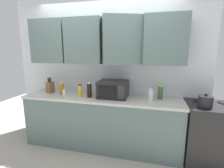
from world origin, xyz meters
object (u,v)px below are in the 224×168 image
(knife_block, at_px, (50,87))
(bottle_green_oil, at_px, (160,93))
(kettle, at_px, (205,101))
(bottle_clear_tall, at_px, (64,93))
(bottle_amber_vinegar, at_px, (62,89))
(bottle_soy_dark, at_px, (89,90))
(microwave, at_px, (113,89))
(bottle_white_jar, at_px, (151,95))
(bottle_yellow_mustard, at_px, (80,91))
(stove_range, at_px, (211,134))

(knife_block, relative_size, bottle_green_oil, 1.29)
(kettle, relative_size, bottle_clear_tall, 1.31)
(bottle_amber_vinegar, xyz_separation_m, bottle_soy_dark, (0.53, -0.04, 0.01))
(bottle_green_oil, bearing_deg, microwave, -173.63)
(bottle_white_jar, xyz_separation_m, bottle_yellow_mustard, (-1.16, -0.06, 0.01))
(knife_block, bearing_deg, bottle_amber_vinegar, -13.66)
(knife_block, bearing_deg, bottle_green_oil, 1.91)
(bottle_clear_tall, xyz_separation_m, bottle_soy_dark, (0.40, 0.11, 0.06))
(microwave, distance_m, bottle_yellow_mustard, 0.56)
(stove_range, distance_m, microwave, 1.63)
(stove_range, height_order, bottle_amber_vinegar, bottle_amber_vinegar)
(kettle, bearing_deg, bottle_amber_vinegar, 176.71)
(microwave, xyz_separation_m, bottle_soy_dark, (-0.38, -0.09, -0.02))
(kettle, distance_m, bottle_clear_tall, 2.14)
(bottle_white_jar, xyz_separation_m, bottle_soy_dark, (-1.00, -0.04, 0.03))
(bottle_amber_vinegar, distance_m, bottle_white_jar, 1.53)
(microwave, relative_size, bottle_amber_vinegar, 2.08)
(bottle_amber_vinegar, relative_size, bottle_soy_dark, 0.90)
(bottle_clear_tall, bearing_deg, knife_block, 152.40)
(stove_range, height_order, bottle_yellow_mustard, bottle_yellow_mustard)
(kettle, distance_m, bottle_amber_vinegar, 2.27)
(knife_block, height_order, bottle_white_jar, knife_block)
(bottle_clear_tall, relative_size, bottle_soy_dark, 0.57)
(knife_block, height_order, bottle_green_oil, knife_block)
(microwave, relative_size, bottle_green_oil, 2.14)
(stove_range, relative_size, bottle_amber_vinegar, 3.96)
(bottle_white_jar, distance_m, bottle_yellow_mustard, 1.16)
(bottle_clear_tall, bearing_deg, kettle, 0.45)
(bottle_soy_dark, bearing_deg, kettle, -3.01)
(bottle_white_jar, relative_size, bottle_yellow_mustard, 0.90)
(stove_range, xyz_separation_m, kettle, (-0.17, -0.14, 0.54))
(microwave, distance_m, bottle_soy_dark, 0.39)
(bottle_yellow_mustard, bearing_deg, bottle_green_oil, 8.21)
(bottle_amber_vinegar, distance_m, bottle_green_oil, 1.68)
(bottle_amber_vinegar, bearing_deg, knife_block, 166.34)
(knife_block, relative_size, bottle_white_jar, 1.48)
(microwave, bearing_deg, stove_range, -1.45)
(bottle_clear_tall, distance_m, bottle_white_jar, 1.41)
(knife_block, bearing_deg, bottle_white_jar, -2.13)
(bottle_clear_tall, height_order, bottle_yellow_mustard, bottle_yellow_mustard)
(stove_range, distance_m, knife_block, 2.77)
(bottle_green_oil, bearing_deg, bottle_clear_tall, -169.73)
(kettle, height_order, bottle_amber_vinegar, bottle_amber_vinegar)
(kettle, bearing_deg, bottle_green_oil, 155.89)
(kettle, bearing_deg, bottle_soy_dark, 176.99)
(knife_block, bearing_deg, stove_range, -1.22)
(microwave, height_order, bottle_white_jar, microwave)
(bottle_amber_vinegar, xyz_separation_m, bottle_white_jar, (1.53, 0.00, -0.02))
(bottle_white_jar, distance_m, bottle_soy_dark, 1.00)
(bottle_white_jar, height_order, bottle_soy_dark, bottle_soy_dark)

